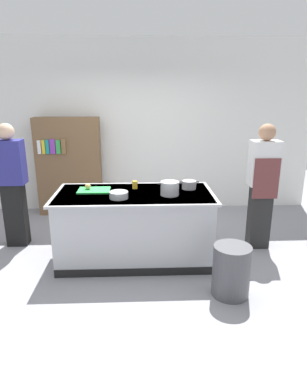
{
  "coord_description": "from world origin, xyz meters",
  "views": [
    {
      "loc": [
        0.08,
        -4.0,
        2.11
      ],
      "look_at": [
        0.25,
        0.2,
        0.85
      ],
      "focal_mm": 31.38,
      "sensor_mm": 36.0,
      "label": 1
    }
  ],
  "objects_px": {
    "onion": "(88,186)",
    "trash_bin": "(231,271)",
    "person_chef": "(262,184)",
    "stock_pot": "(170,188)",
    "juice_cup": "(135,185)",
    "mixing_bowl": "(119,195)",
    "sauce_pan": "(189,185)",
    "bookshelf": "(69,167)",
    "person_guest": "(12,183)"
  },
  "relations": [
    {
      "from": "onion",
      "to": "trash_bin",
      "type": "height_order",
      "value": "onion"
    },
    {
      "from": "person_chef",
      "to": "stock_pot",
      "type": "bearing_deg",
      "value": 126.25
    },
    {
      "from": "juice_cup",
      "to": "trash_bin",
      "type": "relative_size",
      "value": 0.18
    },
    {
      "from": "onion",
      "to": "juice_cup",
      "type": "relative_size",
      "value": 0.76
    },
    {
      "from": "mixing_bowl",
      "to": "person_chef",
      "type": "relative_size",
      "value": 0.13
    },
    {
      "from": "onion",
      "to": "person_chef",
      "type": "distance_m",
      "value": 2.32
    },
    {
      "from": "sauce_pan",
      "to": "bookshelf",
      "type": "height_order",
      "value": "bookshelf"
    },
    {
      "from": "mixing_bowl",
      "to": "juice_cup",
      "type": "relative_size",
      "value": 2.22
    },
    {
      "from": "sauce_pan",
      "to": "mixing_bowl",
      "type": "xyz_separation_m",
      "value": [
        -0.89,
        -0.37,
        -0.01
      ]
    },
    {
      "from": "sauce_pan",
      "to": "mixing_bowl",
      "type": "bearing_deg",
      "value": -157.44
    },
    {
      "from": "sauce_pan",
      "to": "trash_bin",
      "type": "height_order",
      "value": "sauce_pan"
    },
    {
      "from": "sauce_pan",
      "to": "trash_bin",
      "type": "bearing_deg",
      "value": -72.39
    },
    {
      "from": "juice_cup",
      "to": "person_chef",
      "type": "height_order",
      "value": "person_chef"
    },
    {
      "from": "mixing_bowl",
      "to": "juice_cup",
      "type": "distance_m",
      "value": 0.45
    },
    {
      "from": "juice_cup",
      "to": "bookshelf",
      "type": "bearing_deg",
      "value": 126.19
    },
    {
      "from": "mixing_bowl",
      "to": "juice_cup",
      "type": "height_order",
      "value": "juice_cup"
    },
    {
      "from": "person_guest",
      "to": "bookshelf",
      "type": "height_order",
      "value": "person_guest"
    },
    {
      "from": "onion",
      "to": "sauce_pan",
      "type": "bearing_deg",
      "value": 1.77
    },
    {
      "from": "juice_cup",
      "to": "person_guest",
      "type": "xyz_separation_m",
      "value": [
        -1.69,
        0.3,
        -0.04
      ]
    },
    {
      "from": "person_guest",
      "to": "person_chef",
      "type": "bearing_deg",
      "value": 97.63
    },
    {
      "from": "onion",
      "to": "bookshelf",
      "type": "xyz_separation_m",
      "value": [
        -0.57,
        1.68,
        -0.11
      ]
    },
    {
      "from": "trash_bin",
      "to": "onion",
      "type": "bearing_deg",
      "value": 148.79
    },
    {
      "from": "juice_cup",
      "to": "trash_bin",
      "type": "height_order",
      "value": "juice_cup"
    },
    {
      "from": "sauce_pan",
      "to": "person_guest",
      "type": "distance_m",
      "value": 2.41
    },
    {
      "from": "bookshelf",
      "to": "person_chef",
      "type": "bearing_deg",
      "value": -27.58
    },
    {
      "from": "mixing_bowl",
      "to": "person_chef",
      "type": "xyz_separation_m",
      "value": [
        1.9,
        0.5,
        -0.03
      ]
    },
    {
      "from": "trash_bin",
      "to": "person_guest",
      "type": "bearing_deg",
      "value": 153.3
    },
    {
      "from": "bookshelf",
      "to": "trash_bin",
      "type": "bearing_deg",
      "value": -50.44
    },
    {
      "from": "stock_pot",
      "to": "person_chef",
      "type": "height_order",
      "value": "person_chef"
    },
    {
      "from": "onion",
      "to": "sauce_pan",
      "type": "xyz_separation_m",
      "value": [
        1.3,
        0.04,
        -0.0
      ]
    },
    {
      "from": "onion",
      "to": "sauce_pan",
      "type": "height_order",
      "value": "sauce_pan"
    },
    {
      "from": "onion",
      "to": "bookshelf",
      "type": "height_order",
      "value": "bookshelf"
    },
    {
      "from": "stock_pot",
      "to": "trash_bin",
      "type": "relative_size",
      "value": 0.51
    },
    {
      "from": "mixing_bowl",
      "to": "bookshelf",
      "type": "xyz_separation_m",
      "value": [
        -0.98,
        2.0,
        -0.09
      ]
    },
    {
      "from": "onion",
      "to": "mixing_bowl",
      "type": "height_order",
      "value": "onion"
    },
    {
      "from": "stock_pot",
      "to": "person_guest",
      "type": "xyz_separation_m",
      "value": [
        -2.11,
        0.61,
        -0.07
      ]
    },
    {
      "from": "onion",
      "to": "person_guest",
      "type": "height_order",
      "value": "person_guest"
    },
    {
      "from": "stock_pot",
      "to": "juice_cup",
      "type": "height_order",
      "value": "stock_pot"
    },
    {
      "from": "stock_pot",
      "to": "person_guest",
      "type": "bearing_deg",
      "value": 164.02
    },
    {
      "from": "trash_bin",
      "to": "bookshelf",
      "type": "xyz_separation_m",
      "value": [
        -2.2,
        2.66,
        0.57
      ]
    },
    {
      "from": "person_guest",
      "to": "stock_pot",
      "type": "bearing_deg",
      "value": 85.23
    },
    {
      "from": "trash_bin",
      "to": "bookshelf",
      "type": "height_order",
      "value": "bookshelf"
    },
    {
      "from": "mixing_bowl",
      "to": "person_guest",
      "type": "distance_m",
      "value": 1.66
    },
    {
      "from": "stock_pot",
      "to": "person_chef",
      "type": "xyz_separation_m",
      "value": [
        1.29,
        0.39,
        -0.07
      ]
    },
    {
      "from": "person_chef",
      "to": "bookshelf",
      "type": "height_order",
      "value": "person_chef"
    },
    {
      "from": "onion",
      "to": "person_chef",
      "type": "xyz_separation_m",
      "value": [
        2.31,
        0.17,
        -0.04
      ]
    },
    {
      "from": "onion",
      "to": "person_guest",
      "type": "relative_size",
      "value": 0.04
    },
    {
      "from": "juice_cup",
      "to": "bookshelf",
      "type": "distance_m",
      "value": 1.98
    },
    {
      "from": "trash_bin",
      "to": "person_guest",
      "type": "height_order",
      "value": "person_guest"
    },
    {
      "from": "juice_cup",
      "to": "onion",
      "type": "bearing_deg",
      "value": -172.48
    }
  ]
}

